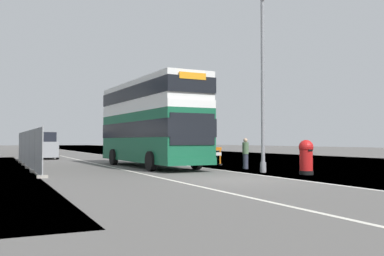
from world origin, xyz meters
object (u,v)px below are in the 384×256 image
object	(u,v)px
lamppost_foreground	(263,87)
car_receding_mid	(37,146)
double_decker_bus	(150,122)
car_oncoming_near	(45,146)
red_pillar_postbox	(306,156)
roadworks_barrier	(209,154)
pedestrian_at_kerb	(245,153)

from	to	relation	value
lamppost_foreground	car_receding_mid	size ratio (longest dim) A/B	1.96
double_decker_bus	car_oncoming_near	size ratio (longest dim) A/B	2.46
red_pillar_postbox	car_receding_mid	world-z (taller)	car_receding_mid
car_oncoming_near	red_pillar_postbox	bearing A→B (deg)	-68.67
roadworks_barrier	pedestrian_at_kerb	bearing A→B (deg)	-86.07
red_pillar_postbox	roadworks_barrier	distance (m)	8.44
red_pillar_postbox	lamppost_foreground	bearing A→B (deg)	117.06
roadworks_barrier	car_oncoming_near	bearing A→B (deg)	119.97
car_receding_mid	pedestrian_at_kerb	size ratio (longest dim) A/B	2.68
car_receding_mid	double_decker_bus	bearing A→B (deg)	-78.51
lamppost_foreground	red_pillar_postbox	xyz separation A→B (m)	(0.99, -1.94, -3.28)
lamppost_foreground	red_pillar_postbox	bearing A→B (deg)	-62.94
red_pillar_postbox	pedestrian_at_kerb	xyz separation A→B (m)	(-0.37, 4.53, -0.02)
red_pillar_postbox	pedestrian_at_kerb	world-z (taller)	pedestrian_at_kerb
red_pillar_postbox	pedestrian_at_kerb	bearing A→B (deg)	94.69
car_receding_mid	car_oncoming_near	bearing A→B (deg)	-90.37
car_oncoming_near	pedestrian_at_kerb	world-z (taller)	car_oncoming_near
car_oncoming_near	car_receding_mid	bearing A→B (deg)	89.63
lamppost_foreground	roadworks_barrier	distance (m)	7.34
double_decker_bus	lamppost_foreground	xyz separation A→B (m)	(3.45, -6.50, 1.51)
lamppost_foreground	car_receding_mid	bearing A→B (deg)	105.63
pedestrian_at_kerb	lamppost_foreground	bearing A→B (deg)	-103.47
car_oncoming_near	lamppost_foreground	bearing A→B (deg)	-69.23
roadworks_barrier	car_receding_mid	world-z (taller)	car_receding_mid
double_decker_bus	pedestrian_at_kerb	world-z (taller)	double_decker_bus
double_decker_bus	roadworks_barrier	size ratio (longest dim) A/B	6.37
pedestrian_at_kerb	red_pillar_postbox	bearing A→B (deg)	-85.31
pedestrian_at_kerb	roadworks_barrier	bearing A→B (deg)	93.93
double_decker_bus	red_pillar_postbox	distance (m)	9.70
roadworks_barrier	car_oncoming_near	world-z (taller)	car_oncoming_near
double_decker_bus	car_oncoming_near	bearing A→B (deg)	107.20
double_decker_bus	car_receding_mid	xyz separation A→B (m)	(-4.35, 21.42, -1.63)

